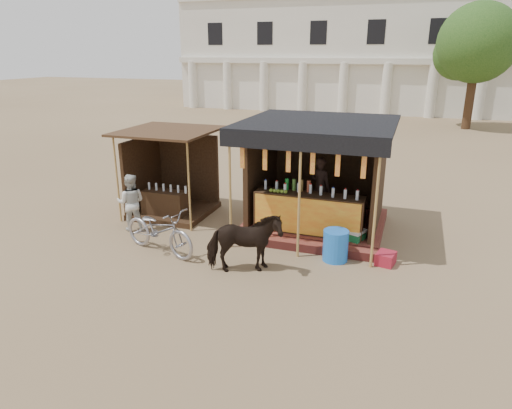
{
  "coord_description": "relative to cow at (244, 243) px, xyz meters",
  "views": [
    {
      "loc": [
        3.19,
        -7.53,
        4.36
      ],
      "look_at": [
        0.0,
        1.6,
        1.1
      ],
      "focal_mm": 32.0,
      "sensor_mm": 36.0,
      "label": 1
    }
  ],
  "objects": [
    {
      "name": "ground",
      "position": [
        -0.14,
        -0.46,
        -0.64
      ],
      "size": [
        120.0,
        120.0,
        0.0
      ],
      "primitive_type": "plane",
      "color": "#846B4C",
      "rests_on": "ground"
    },
    {
      "name": "blue_barrel",
      "position": [
        1.68,
        1.18,
        -0.3
      ],
      "size": [
        0.64,
        0.64,
        0.69
      ],
      "primitive_type": "cylinder",
      "rotation": [
        0.0,
        0.0,
        -0.18
      ],
      "color": "blue",
      "rests_on": "ground"
    },
    {
      "name": "motorbike",
      "position": [
        -2.15,
        0.29,
        -0.11
      ],
      "size": [
        2.16,
        1.25,
        1.08
      ],
      "primitive_type": "imported",
      "rotation": [
        0.0,
        0.0,
        1.29
      ],
      "color": "#9998A0",
      "rests_on": "ground"
    },
    {
      "name": "cow",
      "position": [
        0.0,
        0.0,
        0.0
      ],
      "size": [
        1.68,
        1.26,
        1.29
      ],
      "primitive_type": "imported",
      "rotation": [
        0.0,
        0.0,
        1.99
      ],
      "color": "black",
      "rests_on": "ground"
    },
    {
      "name": "cooler",
      "position": [
        1.88,
        2.02,
        -0.41
      ],
      "size": [
        0.76,
        0.64,
        0.46
      ],
      "color": "#197239",
      "rests_on": "ground"
    },
    {
      "name": "tree",
      "position": [
        5.67,
        21.69,
        3.99
      ],
      "size": [
        4.5,
        4.4,
        7.0
      ],
      "color": "#382314",
      "rests_on": "ground"
    },
    {
      "name": "bystander",
      "position": [
        -3.54,
        1.28,
        0.09
      ],
      "size": [
        0.87,
        0.78,
        1.47
      ],
      "primitive_type": "imported",
      "rotation": [
        0.0,
        0.0,
        3.52
      ],
      "color": "beige",
      "rests_on": "ground"
    },
    {
      "name": "secondary_stall",
      "position": [
        -3.31,
        2.78,
        0.21
      ],
      "size": [
        2.4,
        2.4,
        2.38
      ],
      "color": "#3B2715",
      "rests_on": "ground"
    },
    {
      "name": "red_crate",
      "position": [
        2.75,
        1.34,
        -0.51
      ],
      "size": [
        0.45,
        0.5,
        0.27
      ],
      "primitive_type": "cube",
      "rotation": [
        0.0,
        0.0,
        -0.21
      ],
      "color": "maroon",
      "rests_on": "ground"
    },
    {
      "name": "background_building",
      "position": [
        -2.14,
        29.49,
        3.34
      ],
      "size": [
        26.0,
        7.45,
        8.18
      ],
      "color": "silver",
      "rests_on": "ground"
    },
    {
      "name": "main_stall",
      "position": [
        0.86,
        2.9,
        0.38
      ],
      "size": [
        3.6,
        3.61,
        2.78
      ],
      "color": "maroon",
      "rests_on": "ground"
    }
  ]
}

